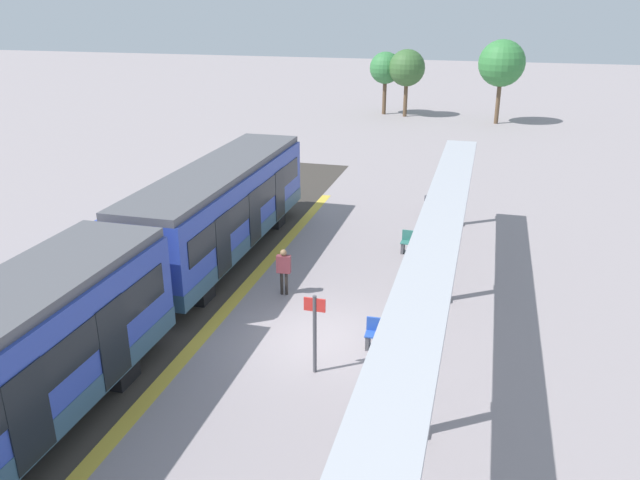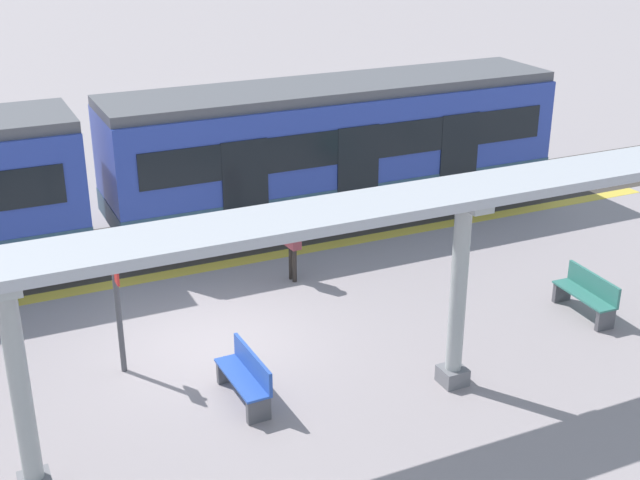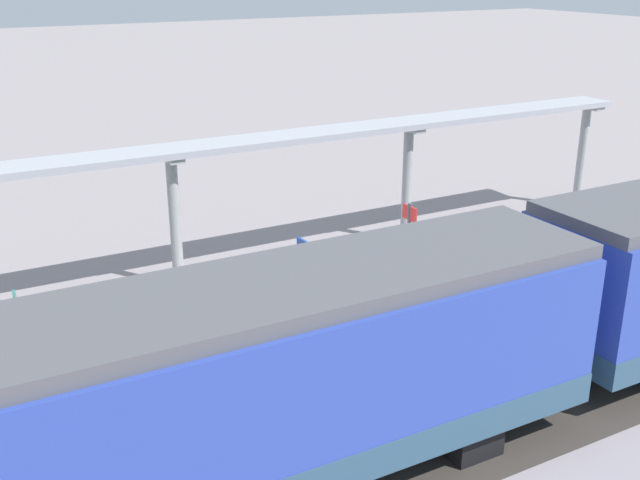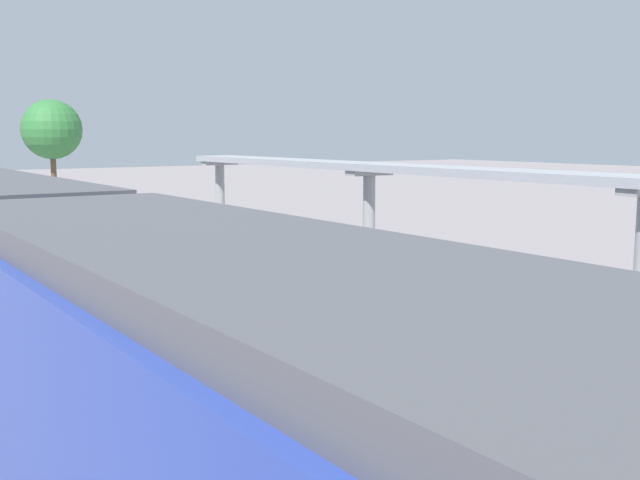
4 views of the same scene
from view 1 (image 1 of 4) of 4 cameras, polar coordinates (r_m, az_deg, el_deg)
The scene contains 16 objects.
ground_plane at distance 18.36m, azimuth 0.09°, elevation -8.79°, with size 176.00×176.00×0.00m, color gray.
tactile_edge_strip at distance 19.38m, azimuth -9.54°, elevation -7.40°, with size 0.43×27.18×0.01m, color gold.
trackbed at distance 20.14m, azimuth -14.28°, elevation -6.64°, with size 3.20×39.18×0.01m, color #38332D.
train_far_carriage at distance 23.55m, azimuth -8.90°, elevation 2.69°, with size 2.65×11.59×3.48m.
canopy_pillar_second at distance 13.94m, azimuth 8.72°, elevation -11.31°, with size 1.10×0.44×3.41m.
canopy_pillar_third at distance 20.12m, azimuth 11.06°, elevation -0.96°, with size 1.10×0.44×3.41m.
canopy_pillar_fourth at distance 27.25m, azimuth 12.35°, elevation 4.78°, with size 1.10×0.44×3.41m.
canopy_beam at distance 16.54m, azimuth 10.59°, elevation 0.71°, with size 1.20×22.19×0.16m, color #A8AAB2.
bench_near_end at distance 17.71m, azimuth 6.57°, elevation -8.51°, with size 1.51×0.49×0.86m.
bench_mid_platform at distance 24.22m, azimuth 9.10°, elevation -0.27°, with size 1.52×0.51×0.86m.
trash_bin at distance 28.63m, azimuth 9.84°, elevation 3.06°, with size 0.48×0.48×0.90m, color #404048.
platform_info_sign at distance 16.17m, azimuth -0.48°, elevation -7.83°, with size 0.56×0.10×2.20m.
passenger_waiting_near_edge at distance 20.50m, azimuth -3.29°, elevation -2.41°, with size 0.47×0.24×1.58m.
tree_left_background at distance 53.85m, azimuth 5.92°, elevation 15.16°, with size 2.57×2.57×5.06m.
tree_right_background at distance 51.10m, azimuth 16.08°, elevation 15.06°, with size 3.47×3.47×6.28m.
tree_centre_background at distance 52.92m, azimuth 7.85°, elevation 15.11°, with size 2.91×2.91×5.34m.
Camera 1 is at (4.10, -15.40, 9.13)m, focal length 35.46 mm.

